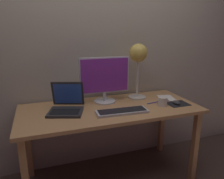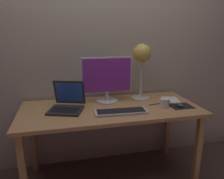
{
  "view_description": "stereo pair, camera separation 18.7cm",
  "coord_description": "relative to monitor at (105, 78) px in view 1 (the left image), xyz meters",
  "views": [
    {
      "loc": [
        -0.59,
        -1.76,
        1.42
      ],
      "look_at": [
        0.0,
        -0.05,
        0.92
      ],
      "focal_mm": 34.86,
      "sensor_mm": 36.0,
      "label": 1
    },
    {
      "loc": [
        -0.41,
        -1.81,
        1.42
      ],
      "look_at": [
        0.0,
        -0.05,
        0.92
      ],
      "focal_mm": 34.86,
      "sensor_mm": 36.0,
      "label": 2
    }
  ],
  "objects": [
    {
      "name": "paper_sheet_by_keyboard",
      "position": [
        0.63,
        -0.09,
        -0.24
      ],
      "size": [
        0.19,
        0.24,
        0.0
      ],
      "primitive_type": "cube",
      "rotation": [
        0.0,
        0.0,
        -0.24
      ],
      "color": "white",
      "rests_on": "desk"
    },
    {
      "name": "desk_lamp",
      "position": [
        0.35,
        0.02,
        0.18
      ],
      "size": [
        0.18,
        0.18,
        0.55
      ],
      "color": "beige",
      "rests_on": "desk"
    },
    {
      "name": "laptop",
      "position": [
        -0.38,
        -0.11,
        -0.17
      ],
      "size": [
        0.35,
        0.36,
        0.24
      ],
      "color": "#28282B",
      "rests_on": "desk"
    },
    {
      "name": "mousepad",
      "position": [
        0.63,
        -0.28,
        -0.23
      ],
      "size": [
        0.2,
        0.16,
        0.0
      ],
      "primitive_type": "cube",
      "color": "black",
      "rests_on": "desk"
    },
    {
      "name": "ground_plane",
      "position": [
        -0.0,
        -0.16,
        -0.98
      ],
      "size": [
        4.8,
        4.8,
        0.0
      ],
      "primitive_type": "plane",
      "color": "#47382D",
      "rests_on": "ground"
    },
    {
      "name": "back_wall",
      "position": [
        -0.0,
        0.24,
        0.32
      ],
      "size": [
        4.8,
        0.06,
        2.6
      ],
      "primitive_type": "cube",
      "color": "#B2A893",
      "rests_on": "ground"
    },
    {
      "name": "mouse",
      "position": [
        0.61,
        -0.29,
        -0.22
      ],
      "size": [
        0.06,
        0.1,
        0.03
      ],
      "primitive_type": "ellipsoid",
      "color": "#38383A",
      "rests_on": "mousepad"
    },
    {
      "name": "desk",
      "position": [
        -0.0,
        -0.16,
        -0.32
      ],
      "size": [
        1.6,
        0.7,
        0.74
      ],
      "color": "tan",
      "rests_on": "ground"
    },
    {
      "name": "monitor",
      "position": [
        0.0,
        0.0,
        0.0
      ],
      "size": [
        0.48,
        0.21,
        0.43
      ],
      "color": "silver",
      "rests_on": "desk"
    },
    {
      "name": "pen",
      "position": [
        0.42,
        -0.18,
        -0.23
      ],
      "size": [
        0.14,
        0.03,
        0.01
      ],
      "primitive_type": "cylinder",
      "rotation": [
        0.0,
        1.57,
        0.18
      ],
      "color": "#2633A5",
      "rests_on": "desk"
    },
    {
      "name": "coffee_mug",
      "position": [
        0.47,
        -0.27,
        -0.2
      ],
      "size": [
        0.12,
        0.08,
        0.08
      ],
      "color": "white",
      "rests_on": "desk"
    },
    {
      "name": "keyboard_main",
      "position": [
        0.05,
        -0.32,
        -0.22
      ],
      "size": [
        0.45,
        0.16,
        0.03
      ],
      "color": "silver",
      "rests_on": "desk"
    }
  ]
}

